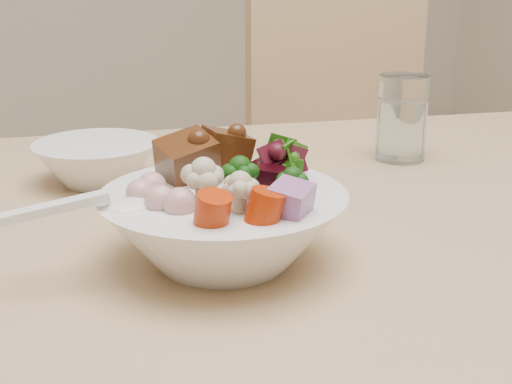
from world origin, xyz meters
The scene contains 6 objects.
dining_table centered at (0.02, 0.08, 0.62)m, with size 1.61×1.11×0.69m.
chair_far centered at (0.32, 0.67, 0.51)m, with size 0.42×0.42×0.91m.
food_bowl centered at (-0.25, 0.03, 0.73)m, with size 0.22×0.22×0.12m.
soup_spoon centered at (-0.35, 0.03, 0.76)m, with size 0.13×0.05×0.03m.
water_glass centered at (0.09, 0.25, 0.74)m, with size 0.07×0.07×0.11m.
side_bowl centered at (-0.30, 0.31, 0.72)m, with size 0.15×0.15×0.05m, color white, non-canonical shape.
Camera 1 is at (-0.47, -0.52, 0.95)m, focal length 50.00 mm.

